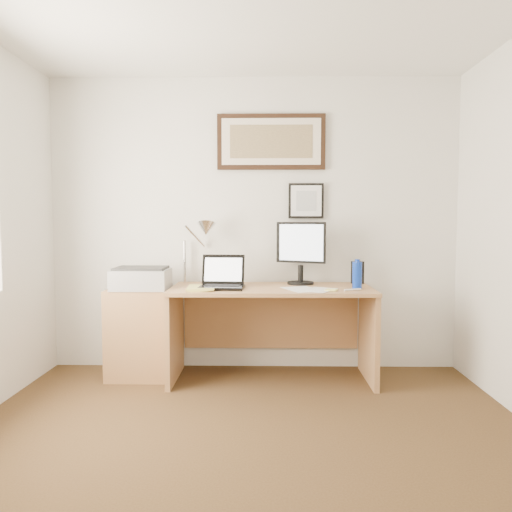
{
  "coord_description": "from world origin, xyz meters",
  "views": [
    {
      "loc": [
        0.1,
        -2.32,
        1.28
      ],
      "look_at": [
        0.03,
        1.43,
        1.01
      ],
      "focal_mm": 35.0,
      "sensor_mm": 36.0,
      "label": 1
    }
  ],
  "objects_px": {
    "book": "(187,288)",
    "lcd_monitor": "(301,250)",
    "side_cabinet": "(140,333)",
    "laptop": "(222,281)",
    "printer": "(141,278)",
    "desk": "(271,314)",
    "water_bottle": "(357,275)"
  },
  "relations": [
    {
      "from": "book",
      "to": "lcd_monitor",
      "type": "relative_size",
      "value": 0.56
    },
    {
      "from": "desk",
      "to": "laptop",
      "type": "height_order",
      "value": "laptop"
    },
    {
      "from": "book",
      "to": "printer",
      "type": "distance_m",
      "value": 0.43
    },
    {
      "from": "desk",
      "to": "printer",
      "type": "height_order",
      "value": "printer"
    },
    {
      "from": "book",
      "to": "laptop",
      "type": "relative_size",
      "value": 0.81
    },
    {
      "from": "water_bottle",
      "to": "laptop",
      "type": "relative_size",
      "value": 0.59
    },
    {
      "from": "side_cabinet",
      "to": "laptop",
      "type": "xyz_separation_m",
      "value": [
        0.68,
        -0.11,
        0.44
      ]
    },
    {
      "from": "side_cabinet",
      "to": "lcd_monitor",
      "type": "relative_size",
      "value": 1.4
    },
    {
      "from": "laptop",
      "to": "printer",
      "type": "height_order",
      "value": "laptop"
    },
    {
      "from": "printer",
      "to": "desk",
      "type": "bearing_deg",
      "value": 3.91
    },
    {
      "from": "side_cabinet",
      "to": "book",
      "type": "distance_m",
      "value": 0.61
    },
    {
      "from": "side_cabinet",
      "to": "book",
      "type": "xyz_separation_m",
      "value": [
        0.42,
        -0.2,
        0.4
      ]
    },
    {
      "from": "desk",
      "to": "printer",
      "type": "bearing_deg",
      "value": -176.09
    },
    {
      "from": "water_bottle",
      "to": "laptop",
      "type": "distance_m",
      "value": 1.05
    },
    {
      "from": "book",
      "to": "lcd_monitor",
      "type": "xyz_separation_m",
      "value": [
        0.9,
        0.34,
        0.28
      ]
    },
    {
      "from": "side_cabinet",
      "to": "lcd_monitor",
      "type": "height_order",
      "value": "lcd_monitor"
    },
    {
      "from": "side_cabinet",
      "to": "book",
      "type": "height_order",
      "value": "book"
    },
    {
      "from": "desk",
      "to": "side_cabinet",
      "type": "bearing_deg",
      "value": -178.11
    },
    {
      "from": "side_cabinet",
      "to": "laptop",
      "type": "distance_m",
      "value": 0.82
    },
    {
      "from": "side_cabinet",
      "to": "water_bottle",
      "type": "relative_size",
      "value": 3.45
    },
    {
      "from": "desk",
      "to": "lcd_monitor",
      "type": "relative_size",
      "value": 3.08
    },
    {
      "from": "lcd_monitor",
      "to": "book",
      "type": "bearing_deg",
      "value": -159.49
    },
    {
      "from": "water_bottle",
      "to": "printer",
      "type": "relative_size",
      "value": 0.48
    },
    {
      "from": "side_cabinet",
      "to": "lcd_monitor",
      "type": "bearing_deg",
      "value": 5.94
    },
    {
      "from": "book",
      "to": "desk",
      "type": "xyz_separation_m",
      "value": [
        0.65,
        0.23,
        -0.25
      ]
    },
    {
      "from": "desk",
      "to": "printer",
      "type": "distance_m",
      "value": 1.09
    },
    {
      "from": "side_cabinet",
      "to": "water_bottle",
      "type": "bearing_deg",
      "value": -4.37
    },
    {
      "from": "water_bottle",
      "to": "desk",
      "type": "height_order",
      "value": "water_bottle"
    },
    {
      "from": "book",
      "to": "laptop",
      "type": "bearing_deg",
      "value": 18.75
    },
    {
      "from": "laptop",
      "to": "water_bottle",
      "type": "bearing_deg",
      "value": -1.31
    },
    {
      "from": "side_cabinet",
      "to": "book",
      "type": "bearing_deg",
      "value": -25.22
    },
    {
      "from": "printer",
      "to": "lcd_monitor",
      "type": "bearing_deg",
      "value": 7.64
    }
  ]
}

